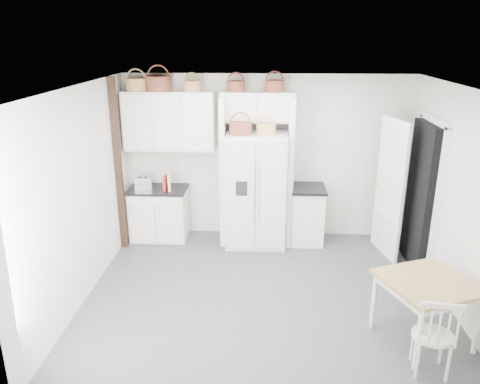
{
  "coord_description": "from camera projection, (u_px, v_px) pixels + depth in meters",
  "views": [
    {
      "loc": [
        -0.04,
        -5.24,
        3.16
      ],
      "look_at": [
        -0.34,
        0.4,
        1.25
      ],
      "focal_mm": 35.0,
      "sensor_mm": 36.0,
      "label": 1
    }
  ],
  "objects": [
    {
      "name": "floor",
      "position": [
        265.0,
        295.0,
        5.97
      ],
      "size": [
        4.5,
        4.5,
        0.0
      ],
      "primitive_type": "plane",
      "color": "#525254",
      "rests_on": "ground"
    },
    {
      "name": "ceiling",
      "position": [
        269.0,
        88.0,
        5.13
      ],
      "size": [
        4.5,
        4.5,
        0.0
      ],
      "primitive_type": "plane",
      "color": "white",
      "rests_on": "wall_back"
    },
    {
      "name": "wall_back",
      "position": [
        266.0,
        157.0,
        7.44
      ],
      "size": [
        4.5,
        0.0,
        4.5
      ],
      "primitive_type": "plane",
      "rotation": [
        1.57,
        0.0,
        0.0
      ],
      "color": "beige",
      "rests_on": "floor"
    },
    {
      "name": "wall_left",
      "position": [
        81.0,
        196.0,
        5.66
      ],
      "size": [
        0.0,
        4.0,
        4.0
      ],
      "primitive_type": "plane",
      "rotation": [
        1.57,
        0.0,
        1.57
      ],
      "color": "beige",
      "rests_on": "floor"
    },
    {
      "name": "wall_right",
      "position": [
        460.0,
        203.0,
        5.44
      ],
      "size": [
        0.0,
        4.0,
        4.0
      ],
      "primitive_type": "plane",
      "rotation": [
        1.57,
        0.0,
        -1.57
      ],
      "color": "beige",
      "rests_on": "floor"
    },
    {
      "name": "refrigerator",
      "position": [
        256.0,
        190.0,
        7.22
      ],
      "size": [
        0.91,
        0.73,
        1.77
      ],
      "primitive_type": "cube",
      "color": "silver",
      "rests_on": "floor"
    },
    {
      "name": "base_cab_left",
      "position": [
        159.0,
        214.0,
        7.53
      ],
      "size": [
        0.88,
        0.55,
        0.81
      ],
      "primitive_type": "cube",
      "color": "beige",
      "rests_on": "floor"
    },
    {
      "name": "base_cab_right",
      "position": [
        307.0,
        216.0,
        7.4
      ],
      "size": [
        0.49,
        0.59,
        0.87
      ],
      "primitive_type": "cube",
      "color": "beige",
      "rests_on": "floor"
    },
    {
      "name": "dining_table",
      "position": [
        424.0,
        311.0,
        4.99
      ],
      "size": [
        1.12,
        1.12,
        0.72
      ],
      "primitive_type": "cube",
      "rotation": [
        0.0,
        0.0,
        0.38
      ],
      "color": "olive",
      "rests_on": "floor"
    },
    {
      "name": "windsor_chair",
      "position": [
        433.0,
        336.0,
        4.51
      ],
      "size": [
        0.43,
        0.4,
        0.81
      ],
      "primitive_type": "cube",
      "rotation": [
        0.0,
        0.0,
        -0.12
      ],
      "color": "beige",
      "rests_on": "floor"
    },
    {
      "name": "counter_left",
      "position": [
        158.0,
        189.0,
        7.39
      ],
      "size": [
        0.91,
        0.59,
        0.04
      ],
      "primitive_type": "cube",
      "color": "black",
      "rests_on": "base_cab_left"
    },
    {
      "name": "counter_right",
      "position": [
        308.0,
        188.0,
        7.26
      ],
      "size": [
        0.53,
        0.63,
        0.04
      ],
      "primitive_type": "cube",
      "color": "black",
      "rests_on": "base_cab_right"
    },
    {
      "name": "toaster",
      "position": [
        143.0,
        183.0,
        7.35
      ],
      "size": [
        0.28,
        0.19,
        0.18
      ],
      "primitive_type": "cube",
      "rotation": [
        0.0,
        0.0,
        0.17
      ],
      "color": "silver",
      "rests_on": "counter_left"
    },
    {
      "name": "cookbook_red",
      "position": [
        165.0,
        183.0,
        7.27
      ],
      "size": [
        0.04,
        0.16,
        0.24
      ],
      "primitive_type": "cube",
      "rotation": [
        0.0,
        0.0,
        -0.04
      ],
      "color": "#B82D19",
      "rests_on": "counter_left"
    },
    {
      "name": "cookbook_cream",
      "position": [
        169.0,
        182.0,
        7.26
      ],
      "size": [
        0.07,
        0.17,
        0.26
      ],
      "primitive_type": "cube",
      "rotation": [
        0.0,
        0.0,
        0.2
      ],
      "color": "beige",
      "rests_on": "counter_left"
    },
    {
      "name": "basket_upper_a",
      "position": [
        136.0,
        85.0,
        7.01
      ],
      "size": [
        0.32,
        0.32,
        0.18
      ],
      "primitive_type": "cylinder",
      "color": "#A37447",
      "rests_on": "upper_cabinet"
    },
    {
      "name": "basket_upper_b",
      "position": [
        159.0,
        84.0,
        6.99
      ],
      "size": [
        0.37,
        0.37,
        0.22
      ],
      "primitive_type": "cylinder",
      "color": "maroon",
      "rests_on": "upper_cabinet"
    },
    {
      "name": "basket_upper_c",
      "position": [
        192.0,
        86.0,
        6.98
      ],
      "size": [
        0.27,
        0.27,
        0.15
      ],
      "primitive_type": "cylinder",
      "color": "#A37447",
      "rests_on": "upper_cabinet"
    },
    {
      "name": "basket_bridge_a",
      "position": [
        236.0,
        86.0,
        6.94
      ],
      "size": [
        0.28,
        0.28,
        0.16
      ],
      "primitive_type": "cylinder",
      "color": "maroon",
      "rests_on": "bridge_cabinet"
    },
    {
      "name": "basket_bridge_b",
      "position": [
        274.0,
        86.0,
        6.91
      ],
      "size": [
        0.29,
        0.29,
        0.17
      ],
      "primitive_type": "cylinder",
      "color": "maroon",
      "rests_on": "bridge_cabinet"
    },
    {
      "name": "basket_fridge_a",
      "position": [
        241.0,
        128.0,
        6.82
      ],
      "size": [
        0.33,
        0.33,
        0.18
      ],
      "primitive_type": "cylinder",
      "color": "maroon",
      "rests_on": "refrigerator"
    },
    {
      "name": "basket_fridge_b",
      "position": [
        266.0,
        129.0,
        6.81
      ],
      "size": [
        0.28,
        0.28,
        0.15
      ],
      "primitive_type": "cylinder",
      "color": "#A37447",
      "rests_on": "refrigerator"
    },
    {
      "name": "upper_cabinet",
      "position": [
        169.0,
        121.0,
        7.16
      ],
      "size": [
        1.4,
        0.34,
        0.9
      ],
      "primitive_type": "cube",
      "color": "beige",
      "rests_on": "wall_back"
    },
    {
      "name": "bridge_cabinet",
      "position": [
        257.0,
        107.0,
        7.02
      ],
      "size": [
        1.12,
        0.34,
        0.45
      ],
      "primitive_type": "cube",
      "color": "beige",
      "rests_on": "wall_back"
    },
    {
      "name": "fridge_panel_left",
      "position": [
        224.0,
        171.0,
        7.24
      ],
      "size": [
        0.08,
        0.6,
        2.3
      ],
      "primitive_type": "cube",
      "color": "beige",
      "rests_on": "floor"
    },
    {
      "name": "fridge_panel_right",
      "position": [
        290.0,
        172.0,
        7.19
      ],
      "size": [
        0.08,
        0.6,
        2.3
      ],
      "primitive_type": "cube",
      "color": "beige",
      "rests_on": "floor"
    },
    {
      "name": "trim_post",
      "position": [
        118.0,
        166.0,
        6.94
      ],
      "size": [
        0.09,
        0.09,
        2.6
      ],
      "primitive_type": "cube",
      "color": "black",
      "rests_on": "floor"
    },
    {
      "name": "doorway_void",
      "position": [
        422.0,
        197.0,
        6.47
      ],
      "size": [
        0.18,
        0.85,
        2.05
      ],
      "primitive_type": "cube",
      "color": "black",
      "rests_on": "floor"
    },
    {
      "name": "door_slab",
      "position": [
        390.0,
        189.0,
        6.81
      ],
      "size": [
        0.21,
        0.79,
        2.05
      ],
      "primitive_type": "cube",
      "rotation": [
        0.0,
        0.0,
        -1.36
      ],
      "color": "white",
      "rests_on": "floor"
    }
  ]
}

